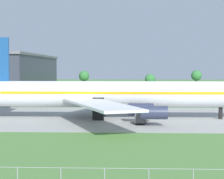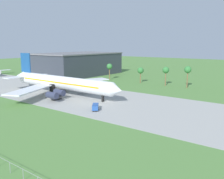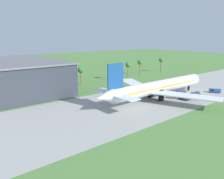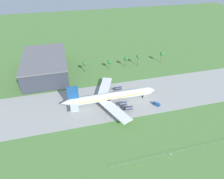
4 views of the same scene
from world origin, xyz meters
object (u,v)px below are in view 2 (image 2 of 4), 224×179
at_px(baggage_tug, 95,107).
at_px(fuel_truck, 57,96).
at_px(terminal_building, 78,64).
at_px(jet_airliner, 60,82).

height_order(baggage_tug, fuel_truck, fuel_truck).
bearing_deg(fuel_truck, terminal_building, 128.79).
xyz_separation_m(fuel_truck, terminal_building, (-51.80, 64.45, 6.74)).
xyz_separation_m(baggage_tug, terminal_building, (-75.04, 67.23, 6.91)).
bearing_deg(baggage_tug, jet_airliner, 160.26).
height_order(fuel_truck, terminal_building, terminal_building).
xyz_separation_m(jet_airliner, fuel_truck, (7.44, -8.23, -4.10)).
bearing_deg(jet_airliner, fuel_truck, -47.91).
bearing_deg(jet_airliner, baggage_tug, -19.74).
bearing_deg(baggage_tug, fuel_truck, 173.18).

